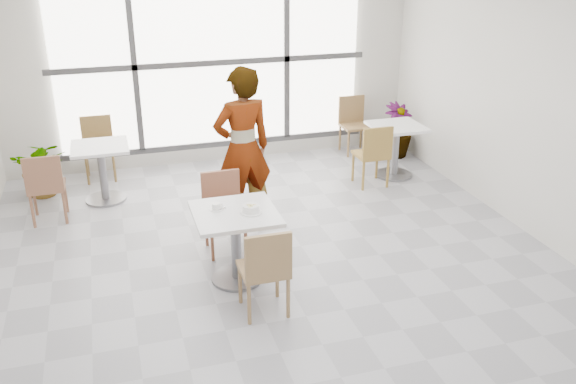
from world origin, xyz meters
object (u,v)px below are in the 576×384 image
object	(u,v)px
chair_far	(223,206)
bg_chair_left_near	(45,184)
bg_chair_right_near	(374,152)
person	(243,149)
bg_table_right	(396,143)
bg_chair_right_far	(353,120)
bg_table_left	(102,165)
oatmeal_bowl	(251,209)
plant_left	(42,168)
chair_near	(266,267)
coffee_cup	(216,207)
bg_chair_left_far	(98,143)
main_table	(236,233)
plant_right	(397,130)

from	to	relation	value
chair_far	bg_chair_left_near	distance (m)	2.25
bg_chair_left_near	bg_chair_right_near	xyz separation A→B (m)	(4.17, -0.07, 0.00)
person	bg_table_right	size ratio (longest dim) A/B	2.53
person	bg_chair_right_far	distance (m)	3.13
bg_chair_right_far	bg_table_left	bearing A→B (deg)	-166.85
oatmeal_bowl	plant_left	size ratio (longest dim) A/B	0.27
chair_far	bg_chair_right_far	size ratio (longest dim) A/B	1.00
chair_near	plant_left	world-z (taller)	chair_near
bg_chair_right_near	bg_chair_right_far	distance (m)	1.49
person	coffee_cup	bearing A→B (deg)	54.61
bg_chair_left_far	bg_chair_right_far	distance (m)	3.86
bg_table_left	bg_table_right	xyz separation A→B (m)	(3.98, -0.28, 0.00)
person	bg_table_right	distance (m)	2.63
coffee_cup	plant_left	distance (m)	3.32
person	plant_left	world-z (taller)	person
person	bg_chair_left_near	distance (m)	2.38
chair_far	bg_chair_right_far	distance (m)	3.70
bg_chair_left_near	plant_left	size ratio (longest dim) A/B	1.13
coffee_cup	chair_near	bearing A→B (deg)	-70.40
bg_chair_left_near	bg_chair_right_near	size ratio (longest dim) A/B	1.00
main_table	bg_table_left	bearing A→B (deg)	116.44
bg_table_left	oatmeal_bowl	bearing A→B (deg)	-61.62
oatmeal_bowl	chair_near	bearing A→B (deg)	-92.35
bg_chair_left_far	plant_right	size ratio (longest dim) A/B	1.05
bg_chair_right_near	plant_right	bearing A→B (deg)	-129.33
person	bg_chair_right_far	world-z (taller)	person
chair_near	bg_chair_left_near	xyz separation A→B (m)	(-1.98, 2.63, 0.00)
plant_left	bg_table_right	bearing A→B (deg)	-8.37
bg_chair_right_far	plant_left	xyz separation A→B (m)	(-4.58, -0.48, -0.12)
coffee_cup	plant_right	size ratio (longest dim) A/B	0.19
bg_chair_right_near	person	bearing A→B (deg)	18.70
main_table	chair_far	world-z (taller)	chair_far
main_table	chair_near	world-z (taller)	chair_near
bg_chair_left_far	person	bearing A→B (deg)	-52.72
chair_far	plant_left	xyz separation A→B (m)	(-1.98, 2.15, -0.12)
bg_table_right	bg_chair_left_near	distance (m)	4.64
bg_chair_left_far	coffee_cup	bearing A→B (deg)	-71.46
person	bg_table_left	distance (m)	2.05
bg_chair_left_near	coffee_cup	bearing A→B (deg)	132.64
bg_chair_right_far	plant_right	size ratio (longest dim) A/B	1.05
bg_chair_right_near	plant_left	bearing A→B (deg)	-12.92
person	chair_near	bearing A→B (deg)	72.35
bg_chair_left_far	plant_left	world-z (taller)	bg_chair_left_far
oatmeal_bowl	bg_chair_right_far	world-z (taller)	bg_chair_right_far
bg_chair_left_near	plant_right	distance (m)	5.12
chair_near	bg_table_left	size ratio (longest dim) A/B	1.16
chair_near	person	world-z (taller)	person
main_table	bg_chair_left_near	size ratio (longest dim) A/B	0.92
chair_near	coffee_cup	xyz separation A→B (m)	(-0.28, 0.78, 0.28)
coffee_cup	bg_table_left	size ratio (longest dim) A/B	0.21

